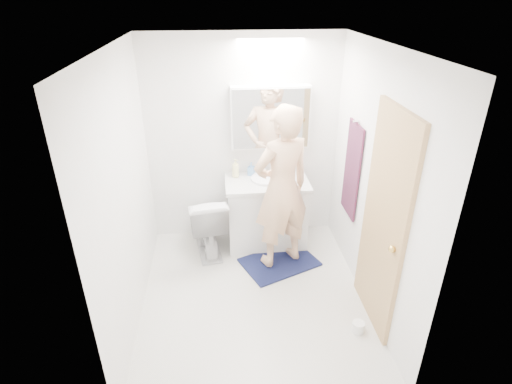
{
  "coord_description": "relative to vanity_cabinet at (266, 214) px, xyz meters",
  "views": [
    {
      "loc": [
        -0.29,
        -3.17,
        2.8
      ],
      "look_at": [
        0.05,
        0.25,
        1.05
      ],
      "focal_mm": 28.46,
      "sensor_mm": 36.0,
      "label": 1
    }
  ],
  "objects": [
    {
      "name": "floor",
      "position": [
        -0.24,
        -0.96,
        -0.39
      ],
      "size": [
        2.5,
        2.5,
        0.0
      ],
      "primitive_type": "plane",
      "color": "silver",
      "rests_on": "ground"
    },
    {
      "name": "ceiling",
      "position": [
        -0.24,
        -0.96,
        2.01
      ],
      "size": [
        2.5,
        2.5,
        0.0
      ],
      "primitive_type": "plane",
      "rotation": [
        3.14,
        0.0,
        0.0
      ],
      "color": "white",
      "rests_on": "floor"
    },
    {
      "name": "wall_back",
      "position": [
        -0.24,
        0.29,
        0.81
      ],
      "size": [
        2.5,
        0.0,
        2.5
      ],
      "primitive_type": "plane",
      "rotation": [
        1.57,
        0.0,
        0.0
      ],
      "color": "white",
      "rests_on": "floor"
    },
    {
      "name": "wall_front",
      "position": [
        -0.24,
        -2.21,
        0.81
      ],
      "size": [
        2.5,
        0.0,
        2.5
      ],
      "primitive_type": "plane",
      "rotation": [
        -1.57,
        0.0,
        0.0
      ],
      "color": "white",
      "rests_on": "floor"
    },
    {
      "name": "wall_left",
      "position": [
        -1.34,
        -0.96,
        0.81
      ],
      "size": [
        0.0,
        2.5,
        2.5
      ],
      "primitive_type": "plane",
      "rotation": [
        1.57,
        0.0,
        1.57
      ],
      "color": "white",
      "rests_on": "floor"
    },
    {
      "name": "wall_right",
      "position": [
        0.86,
        -0.96,
        0.81
      ],
      "size": [
        0.0,
        2.5,
        2.5
      ],
      "primitive_type": "plane",
      "rotation": [
        1.57,
        0.0,
        -1.57
      ],
      "color": "white",
      "rests_on": "floor"
    },
    {
      "name": "vanity_cabinet",
      "position": [
        0.0,
        0.0,
        0.0
      ],
      "size": [
        0.9,
        0.55,
        0.78
      ],
      "primitive_type": "cube",
      "color": "white",
      "rests_on": "floor"
    },
    {
      "name": "countertop",
      "position": [
        0.0,
        -0.0,
        0.41
      ],
      "size": [
        0.95,
        0.58,
        0.04
      ],
      "primitive_type": "cube",
      "color": "silver",
      "rests_on": "vanity_cabinet"
    },
    {
      "name": "sink_basin",
      "position": [
        0.0,
        0.03,
        0.45
      ],
      "size": [
        0.36,
        0.36,
        0.03
      ],
      "primitive_type": "cylinder",
      "color": "white",
      "rests_on": "countertop"
    },
    {
      "name": "faucet",
      "position": [
        -0.0,
        0.22,
        0.51
      ],
      "size": [
        0.02,
        0.02,
        0.16
      ],
      "primitive_type": "cylinder",
      "color": "#B5B6B9",
      "rests_on": "countertop"
    },
    {
      "name": "medicine_cabinet",
      "position": [
        0.06,
        0.21,
        1.11
      ],
      "size": [
        0.88,
        0.14,
        0.7
      ],
      "primitive_type": "cube",
      "color": "white",
      "rests_on": "wall_back"
    },
    {
      "name": "mirror_panel",
      "position": [
        0.06,
        0.13,
        1.11
      ],
      "size": [
        0.84,
        0.01,
        0.66
      ],
      "primitive_type": "cube",
      "color": "silver",
      "rests_on": "medicine_cabinet"
    },
    {
      "name": "toilet",
      "position": [
        -0.71,
        -0.11,
        -0.02
      ],
      "size": [
        0.53,
        0.79,
        0.75
      ],
      "primitive_type": "imported",
      "rotation": [
        0.0,
        0.0,
        3.3
      ],
      "color": "white",
      "rests_on": "floor"
    },
    {
      "name": "bath_rug",
      "position": [
        0.1,
        -0.45,
        -0.38
      ],
      "size": [
        0.95,
        0.82,
        0.02
      ],
      "primitive_type": "cube",
      "rotation": [
        0.0,
        0.0,
        0.41
      ],
      "color": "#151E43",
      "rests_on": "floor"
    },
    {
      "name": "person",
      "position": [
        0.1,
        -0.45,
        0.55
      ],
      "size": [
        0.76,
        0.65,
        1.78
      ],
      "primitive_type": "imported",
      "rotation": [
        0.0,
        0.0,
        3.55
      ],
      "color": "#E3B188",
      "rests_on": "bath_rug"
    },
    {
      "name": "door",
      "position": [
        0.84,
        -1.31,
        0.61
      ],
      "size": [
        0.04,
        0.8,
        2.0
      ],
      "primitive_type": "cube",
      "color": "tan",
      "rests_on": "wall_right"
    },
    {
      "name": "door_knob",
      "position": [
        0.8,
        -1.61,
        0.56
      ],
      "size": [
        0.06,
        0.06,
        0.06
      ],
      "primitive_type": "sphere",
      "color": "gold",
      "rests_on": "door"
    },
    {
      "name": "towel",
      "position": [
        0.83,
        -0.41,
        0.71
      ],
      "size": [
        0.02,
        0.42,
        1.0
      ],
      "primitive_type": "cube",
      "color": "#12213A",
      "rests_on": "wall_right"
    },
    {
      "name": "towel_hook",
      "position": [
        0.82,
        -0.41,
        1.23
      ],
      "size": [
        0.07,
        0.02,
        0.02
      ],
      "primitive_type": "cylinder",
      "rotation": [
        0.0,
        1.57,
        0.0
      ],
      "color": "silver",
      "rests_on": "wall_right"
    },
    {
      "name": "soap_bottle_a",
      "position": [
        -0.35,
        0.15,
        0.54
      ],
      "size": [
        0.12,
        0.12,
        0.22
      ],
      "primitive_type": "imported",
      "rotation": [
        0.0,
        0.0,
        0.77
      ],
      "color": "#EAE597",
      "rests_on": "countertop"
    },
    {
      "name": "soap_bottle_b",
      "position": [
        -0.16,
        0.18,
        0.51
      ],
      "size": [
        0.09,
        0.09,
        0.16
      ],
      "primitive_type": "imported",
      "rotation": [
        0.0,
        0.0,
        -0.41
      ],
      "color": "#5F93CD",
      "rests_on": "countertop"
    },
    {
      "name": "toothbrush_cup",
      "position": [
        0.21,
        0.16,
        0.48
      ],
      "size": [
        0.12,
        0.12,
        0.09
      ],
      "primitive_type": "imported",
      "rotation": [
        0.0,
        0.0,
        0.2
      ],
      "color": "#3E63BB",
      "rests_on": "countertop"
    },
    {
      "name": "toilet_paper_roll",
      "position": [
        0.65,
        -1.53,
        -0.34
      ],
      "size": [
        0.11,
        0.11,
        0.1
      ],
      "primitive_type": "cylinder",
      "color": "white",
      "rests_on": "floor"
    }
  ]
}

